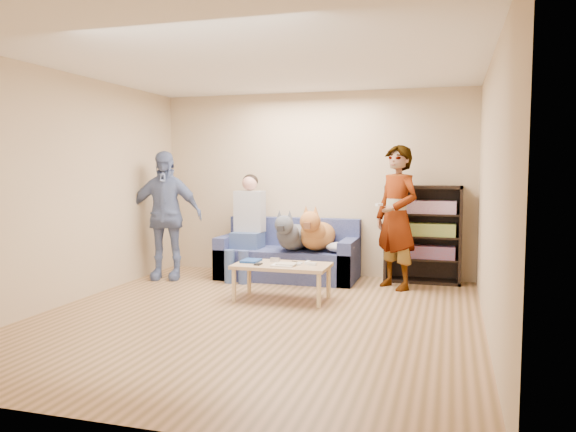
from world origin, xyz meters
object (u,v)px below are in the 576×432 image
(person_seated, at_px, (247,223))
(dog_gray, at_px, (292,235))
(person_standing_right, at_px, (397,217))
(person_standing_left, at_px, (165,215))
(coffee_table, at_px, (282,268))
(camera_silver, at_px, (275,260))
(notebook_blue, at_px, (251,261))
(bookshelf, at_px, (423,232))
(sofa, at_px, (289,258))
(dog_tan, at_px, (317,234))

(person_seated, distance_m, dog_gray, 0.71)
(person_standing_right, relative_size, person_standing_left, 1.03)
(coffee_table, bearing_deg, person_seated, 126.86)
(camera_silver, xyz_separation_m, coffee_table, (0.12, -0.12, -0.07))
(person_standing_right, height_order, notebook_blue, person_standing_right)
(bookshelf, bearing_deg, sofa, -172.60)
(sofa, height_order, person_seated, person_seated)
(person_standing_left, bearing_deg, notebook_blue, -37.16)
(dog_tan, height_order, bookshelf, bookshelf)
(notebook_blue, height_order, sofa, sofa)
(person_standing_right, bearing_deg, bookshelf, 99.33)
(person_seated, bearing_deg, dog_gray, -8.75)
(dog_gray, bearing_deg, dog_tan, 15.77)
(notebook_blue, xyz_separation_m, camera_silver, (0.28, 0.07, 0.01))
(person_seated, bearing_deg, sofa, 12.61)
(person_standing_left, xyz_separation_m, coffee_table, (1.92, -0.74, -0.51))
(dog_gray, height_order, dog_tan, dog_tan)
(sofa, relative_size, dog_gray, 1.53)
(person_standing_right, distance_m, camera_silver, 1.67)
(bookshelf, bearing_deg, dog_gray, -164.52)
(notebook_blue, distance_m, camera_silver, 0.29)
(sofa, bearing_deg, person_standing_left, -162.25)
(sofa, distance_m, dog_gray, 0.44)
(camera_silver, relative_size, bookshelf, 0.08)
(notebook_blue, bearing_deg, dog_gray, 76.47)
(dog_gray, bearing_deg, person_standing_left, -170.58)
(camera_silver, bearing_deg, coffee_table, -45.00)
(dog_gray, relative_size, dog_tan, 1.06)
(person_standing_left, height_order, camera_silver, person_standing_left)
(camera_silver, distance_m, dog_gray, 0.93)
(person_standing_right, relative_size, sofa, 0.96)
(coffee_table, distance_m, bookshelf, 2.15)
(coffee_table, bearing_deg, notebook_blue, 172.87)
(person_standing_left, height_order, sofa, person_standing_left)
(notebook_blue, bearing_deg, coffee_table, -7.13)
(sofa, xyz_separation_m, person_seated, (-0.57, -0.13, 0.49))
(person_seated, xyz_separation_m, bookshelf, (2.37, 0.36, -0.09))
(sofa, relative_size, person_seated, 1.29)
(person_standing_right, xyz_separation_m, dog_tan, (-1.07, 0.11, -0.26))
(person_standing_right, height_order, person_seated, person_standing_right)
(notebook_blue, distance_m, dog_tan, 1.22)
(person_standing_left, xyz_separation_m, person_seated, (1.07, 0.40, -0.11))
(notebook_blue, height_order, camera_silver, camera_silver)
(bookshelf, bearing_deg, dog_tan, -164.59)
(person_standing_left, height_order, notebook_blue, person_standing_left)
(sofa, bearing_deg, camera_silver, -81.86)
(person_standing_left, relative_size, camera_silver, 16.04)
(dog_gray, bearing_deg, bookshelf, 15.48)
(dog_gray, distance_m, coffee_table, 1.07)
(camera_silver, distance_m, coffee_table, 0.18)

